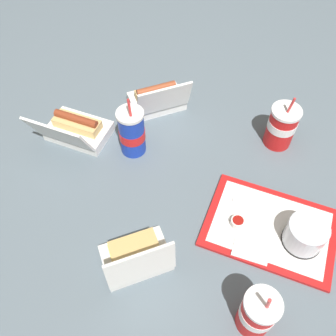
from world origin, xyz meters
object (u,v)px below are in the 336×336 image
(cake_container, at_px, (305,235))
(clamshell_sandwich_front, at_px, (136,256))
(plastic_fork, at_px, (251,199))
(soda_cup_left, at_px, (132,132))
(clamshell_hotdog_back, at_px, (76,129))
(food_tray, at_px, (270,228))
(soda_cup_corner, at_px, (282,126))
(ketchup_cup, at_px, (238,222))
(soda_cup_right, at_px, (257,313))
(clamshell_hotdog_right, at_px, (157,99))

(cake_container, bearing_deg, clamshell_sandwich_front, -140.82)
(plastic_fork, bearing_deg, soda_cup_left, 148.73)
(cake_container, xyz_separation_m, soda_cup_left, (-0.60, 0.04, 0.03))
(clamshell_hotdog_back, bearing_deg, clamshell_sandwich_front, -31.81)
(food_tray, bearing_deg, soda_cup_corner, 109.03)
(ketchup_cup, distance_m, clamshell_hotdog_back, 0.62)
(clamshell_hotdog_back, distance_m, soda_cup_right, 0.81)
(clamshell_sandwich_front, distance_m, soda_cup_right, 0.33)
(clamshell_hotdog_back, xyz_separation_m, soda_cup_corner, (0.59, 0.34, 0.04))
(soda_cup_right, bearing_deg, plastic_fork, 115.18)
(clamshell_hotdog_right, xyz_separation_m, soda_cup_left, (0.04, -0.21, 0.04))
(ketchup_cup, bearing_deg, soda_cup_left, 168.96)
(plastic_fork, distance_m, soda_cup_right, 0.36)
(plastic_fork, height_order, soda_cup_right, soda_cup_right)
(clamshell_hotdog_right, bearing_deg, plastic_fork, -23.26)
(clamshell_hotdog_back, distance_m, soda_cup_corner, 0.69)
(food_tray, relative_size, soda_cup_right, 1.95)
(ketchup_cup, distance_m, soda_cup_right, 0.27)
(soda_cup_corner, bearing_deg, plastic_fork, -84.94)
(plastic_fork, height_order, clamshell_sandwich_front, clamshell_sandwich_front)
(plastic_fork, xyz_separation_m, soda_cup_right, (0.15, -0.32, 0.06))
(ketchup_cup, relative_size, plastic_fork, 0.36)
(clamshell_hotdog_back, distance_m, clamshell_sandwich_front, 0.51)
(clamshell_hotdog_back, bearing_deg, food_tray, 1.59)
(clamshell_sandwich_front, relative_size, clamshell_hotdog_right, 0.87)
(plastic_fork, xyz_separation_m, soda_cup_corner, (-0.02, 0.27, 0.06))
(plastic_fork, bearing_deg, clamshell_hotdog_right, 123.46)
(soda_cup_left, bearing_deg, clamshell_hotdog_back, -163.58)
(soda_cup_left, bearing_deg, cake_container, -3.36)
(clamshell_hotdog_right, xyz_separation_m, soda_cup_corner, (0.44, 0.07, 0.04))
(soda_cup_corner, bearing_deg, soda_cup_left, -144.29)
(clamshell_sandwich_front, relative_size, soda_cup_corner, 1.04)
(clamshell_hotdog_back, bearing_deg, soda_cup_left, 16.42)
(food_tray, height_order, soda_cup_left, soda_cup_left)
(soda_cup_corner, bearing_deg, cake_container, -57.92)
(soda_cup_right, bearing_deg, cake_container, 84.15)
(clamshell_sandwich_front, bearing_deg, food_tray, 47.11)
(cake_container, xyz_separation_m, ketchup_cup, (-0.18, -0.05, -0.03))
(ketchup_cup, height_order, soda_cup_left, soda_cup_left)
(cake_container, relative_size, plastic_fork, 1.02)
(soda_cup_corner, bearing_deg, ketchup_cup, -86.08)
(food_tray, height_order, clamshell_sandwich_front, clamshell_sandwich_front)
(ketchup_cup, xyz_separation_m, soda_cup_right, (0.15, -0.22, 0.05))
(ketchup_cup, xyz_separation_m, soda_cup_corner, (-0.03, 0.37, 0.05))
(cake_container, height_order, clamshell_hotdog_back, clamshell_hotdog_back)
(soda_cup_right, distance_m, soda_cup_left, 0.65)
(soda_cup_right, distance_m, soda_cup_corner, 0.62)
(soda_cup_right, bearing_deg, clamshell_hotdog_back, 162.18)
(plastic_fork, relative_size, clamshell_hotdog_right, 0.44)
(soda_cup_left, bearing_deg, food_tray, -4.25)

